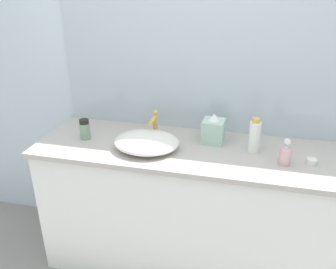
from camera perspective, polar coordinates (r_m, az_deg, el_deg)
The scene contains 10 objects.
bathroom_wall_rear at distance 2.14m, azimuth 7.25°, elevation 12.21°, with size 6.00×0.06×2.60m, color silver.
vanity_counter at distance 2.21m, azimuth 3.07°, elevation -12.16°, with size 1.78×0.58×0.86m.
wall_mirror_panel at distance 2.09m, azimuth 5.23°, elevation 15.46°, with size 1.72×0.01×1.13m, color #B2BCC6.
sink_basin at distance 1.95m, azimuth -3.59°, elevation -1.24°, with size 0.38×0.32×0.09m, color silver.
faucet at distance 2.08m, azimuth -2.27°, elevation 2.04°, with size 0.03×0.15×0.16m.
soap_dispenser at distance 1.88m, azimuth 18.91°, elevation -3.09°, with size 0.06×0.06×0.15m.
lotion_bottle at distance 2.13m, azimuth -13.64°, elevation 0.83°, with size 0.06×0.06×0.12m.
perfume_bottle at distance 1.95m, azimuth 14.15°, elevation -0.29°, with size 0.06×0.06×0.20m.
tissue_box at distance 2.04m, azimuth 7.53°, elevation 0.75°, with size 0.13×0.13×0.18m.
candle_jar at distance 1.95m, azimuth 22.72°, elevation -4.19°, with size 0.05×0.05×0.03m, color silver.
Camera 1 is at (0.23, -1.35, 1.74)m, focal length 36.71 mm.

